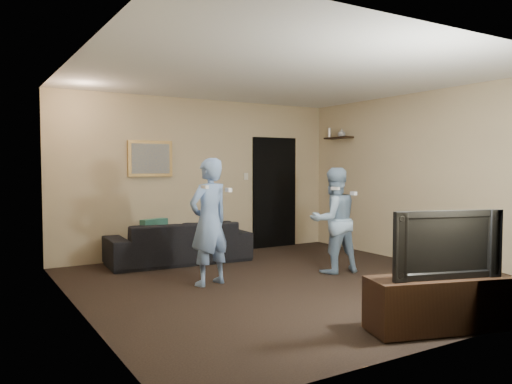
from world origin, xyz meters
TOP-DOWN VIEW (x-y plane):
  - ground at (0.00, 0.00)m, footprint 5.00×5.00m
  - ceiling at (0.00, 0.00)m, footprint 5.00×5.00m
  - wall_back at (0.00, 2.50)m, footprint 5.00×0.04m
  - wall_front at (0.00, -2.50)m, footprint 5.00×0.04m
  - wall_left at (-2.50, 0.00)m, footprint 0.04×5.00m
  - wall_right at (2.50, 0.00)m, footprint 0.04×5.00m
  - sofa at (-0.64, 1.96)m, footprint 2.21×0.98m
  - throw_pillow at (-1.03, 1.96)m, footprint 0.45×0.27m
  - painting_frame at (-0.90, 2.48)m, footprint 0.72×0.05m
  - painting_canvas at (-0.90, 2.45)m, footprint 0.62×0.01m
  - doorway at (1.45, 2.47)m, footprint 0.90×0.06m
  - light_switch at (0.85, 2.48)m, footprint 0.08×0.02m
  - wall_shelf at (2.39, 1.80)m, footprint 0.20×0.60m
  - shelf_vase at (2.39, 1.71)m, footprint 0.16×0.16m
  - shelf_figurine at (2.39, 2.05)m, footprint 0.06×0.06m
  - tv_console at (0.17, -2.23)m, footprint 1.40×0.80m
  - television at (0.17, -2.23)m, footprint 1.05×0.45m
  - wii_player_left at (-0.86, 0.41)m, footprint 0.65×0.55m
  - wii_player_right at (0.93, 0.17)m, footprint 0.78×0.64m

SIDE VIEW (x-z plane):
  - ground at x=0.00m, z-range 0.00..0.00m
  - tv_console at x=0.17m, z-range 0.01..0.49m
  - sofa at x=-0.64m, z-range 0.00..0.63m
  - throw_pillow at x=-1.03m, z-range 0.27..0.69m
  - wii_player_right at x=0.93m, z-range 0.00..1.46m
  - television at x=0.17m, z-range 0.49..1.10m
  - wii_player_left at x=-0.86m, z-range 0.00..1.58m
  - doorway at x=1.45m, z-range 0.00..2.00m
  - wall_back at x=0.00m, z-range 0.00..2.60m
  - wall_front at x=0.00m, z-range 0.00..2.60m
  - wall_left at x=-2.50m, z-range 0.00..2.60m
  - wall_right at x=2.50m, z-range 0.00..2.60m
  - light_switch at x=0.85m, z-range 1.24..1.36m
  - painting_frame at x=-0.90m, z-range 1.32..1.89m
  - painting_canvas at x=-0.90m, z-range 1.37..1.83m
  - wall_shelf at x=2.39m, z-range 1.98..2.00m
  - shelf_vase at x=2.39m, z-range 2.00..2.15m
  - shelf_figurine at x=2.39m, z-range 2.00..2.18m
  - ceiling at x=0.00m, z-range 2.58..2.62m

